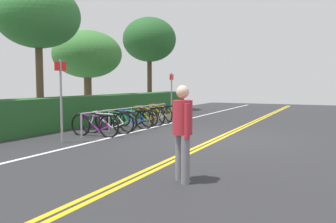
# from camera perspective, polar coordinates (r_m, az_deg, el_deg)

# --- Properties ---
(ground_plane) EXTENTS (37.30, 12.79, 0.05)m
(ground_plane) POSITION_cam_1_polar(r_m,az_deg,el_deg) (10.53, 8.19, -4.39)
(ground_plane) COLOR #2B2B2D
(centre_line_yellow_inner) EXTENTS (33.57, 0.10, 0.00)m
(centre_line_yellow_inner) POSITION_cam_1_polar(r_m,az_deg,el_deg) (10.51, 8.61, -4.27)
(centre_line_yellow_inner) COLOR gold
(centre_line_yellow_inner) RESTS_ON ground_plane
(centre_line_yellow_outer) EXTENTS (33.57, 0.10, 0.00)m
(centre_line_yellow_outer) POSITION_cam_1_polar(r_m,az_deg,el_deg) (10.55, 7.78, -4.22)
(centre_line_yellow_outer) COLOR gold
(centre_line_yellow_outer) RESTS_ON ground_plane
(bike_lane_stripe_white) EXTENTS (33.57, 0.12, 0.00)m
(bike_lane_stripe_white) POSITION_cam_1_polar(r_m,az_deg,el_deg) (11.73, -5.70, -3.32)
(bike_lane_stripe_white) COLOR white
(bike_lane_stripe_white) RESTS_ON ground_plane
(bike_rack) EXTENTS (5.66, 0.05, 0.74)m
(bike_rack) POSITION_cam_1_polar(r_m,az_deg,el_deg) (12.98, -5.91, -0.12)
(bike_rack) COLOR #9EA0A5
(bike_rack) RESTS_ON ground_plane
(bicycle_0) EXTENTS (0.46, 1.73, 0.73)m
(bicycle_0) POSITION_cam_1_polar(r_m,az_deg,el_deg) (10.98, -11.70, -2.15)
(bicycle_0) COLOR black
(bicycle_0) RESTS_ON ground_plane
(bicycle_1) EXTENTS (0.60, 1.75, 0.74)m
(bicycle_1) POSITION_cam_1_polar(r_m,az_deg,el_deg) (11.54, -9.70, -1.78)
(bicycle_1) COLOR black
(bicycle_1) RESTS_ON ground_plane
(bicycle_2) EXTENTS (0.46, 1.70, 0.74)m
(bicycle_2) POSITION_cam_1_polar(r_m,az_deg,el_deg) (12.12, -8.38, -1.46)
(bicycle_2) COLOR black
(bicycle_2) RESTS_ON ground_plane
(bicycle_3) EXTENTS (0.58, 1.72, 0.72)m
(bicycle_3) POSITION_cam_1_polar(r_m,az_deg,el_deg) (12.72, -6.12, -1.21)
(bicycle_3) COLOR black
(bicycle_3) RESTS_ON ground_plane
(bicycle_4) EXTENTS (0.61, 1.65, 0.69)m
(bicycle_4) POSITION_cam_1_polar(r_m,az_deg,el_deg) (13.23, -5.21, -1.04)
(bicycle_4) COLOR black
(bicycle_4) RESTS_ON ground_plane
(bicycle_5) EXTENTS (0.46, 1.71, 0.76)m
(bicycle_5) POSITION_cam_1_polar(r_m,az_deg,el_deg) (13.72, -3.45, -0.68)
(bicycle_5) COLOR black
(bicycle_5) RESTS_ON ground_plane
(bicycle_6) EXTENTS (0.49, 1.66, 0.73)m
(bicycle_6) POSITION_cam_1_polar(r_m,az_deg,el_deg) (14.43, -1.97, -0.48)
(bicycle_6) COLOR black
(bicycle_6) RESTS_ON ground_plane
(bicycle_7) EXTENTS (0.46, 1.80, 0.74)m
(bicycle_7) POSITION_cam_1_polar(r_m,az_deg,el_deg) (15.02, -1.19, -0.25)
(bicycle_7) COLOR black
(bicycle_7) RESTS_ON ground_plane
(pedestrian) EXTENTS (0.38, 0.37, 1.57)m
(pedestrian) POSITION_cam_1_polar(r_m,az_deg,el_deg) (5.73, 2.33, -2.54)
(pedestrian) COLOR slate
(pedestrian) RESTS_ON ground_plane
(sign_post_near) EXTENTS (0.36, 0.09, 2.23)m
(sign_post_near) POSITION_cam_1_polar(r_m,az_deg,el_deg) (9.89, -16.79, 2.86)
(sign_post_near) COLOR gray
(sign_post_near) RESTS_ON ground_plane
(sign_post_far) EXTENTS (0.36, 0.06, 2.06)m
(sign_post_far) POSITION_cam_1_polar(r_m,az_deg,el_deg) (15.66, 0.57, 3.24)
(sign_post_far) COLOR gray
(sign_post_far) RESTS_ON ground_plane
(hedge_backdrop) EXTENTS (14.61, 1.13, 1.11)m
(hedge_backdrop) POSITION_cam_1_polar(r_m,az_deg,el_deg) (15.43, -9.96, 0.57)
(hedge_backdrop) COLOR #235626
(hedge_backdrop) RESTS_ON ground_plane
(tree_mid) EXTENTS (3.00, 3.00, 5.14)m
(tree_mid) POSITION_cam_1_polar(r_m,az_deg,el_deg) (13.97, -20.13, 14.06)
(tree_mid) COLOR brown
(tree_mid) RESTS_ON ground_plane
(tree_far_right) EXTENTS (3.26, 3.26, 4.09)m
(tree_far_right) POSITION_cam_1_polar(r_m,az_deg,el_deg) (17.45, -12.82, 8.87)
(tree_far_right) COLOR brown
(tree_far_right) RESTS_ON ground_plane
(tree_extra) EXTENTS (3.14, 3.14, 5.47)m
(tree_extra) POSITION_cam_1_polar(r_m,az_deg,el_deg) (21.35, -3.00, 11.38)
(tree_extra) COLOR #473323
(tree_extra) RESTS_ON ground_plane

